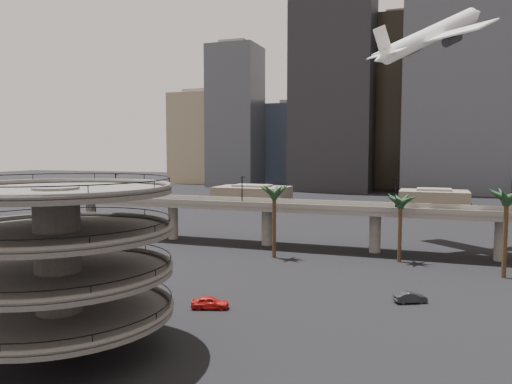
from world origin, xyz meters
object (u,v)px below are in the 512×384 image
(car_b, at_px, (410,297))
(overpass, at_px, (319,212))
(car_a, at_px, (210,302))
(airborne_jet, at_px, (430,36))
(parking_ramp, at_px, (58,253))

(car_b, bearing_deg, overpass, 3.28)
(car_a, xyz_separation_m, car_b, (23.51, 10.90, -0.10))
(overpass, xyz_separation_m, car_a, (-4.66, -42.07, -6.54))
(overpass, height_order, airborne_jet, airborne_jet)
(overpass, distance_m, car_a, 42.83)
(overpass, height_order, car_a, overpass)
(parking_ramp, bearing_deg, car_a, 63.76)
(parking_ramp, bearing_deg, overpass, 77.57)
(overpass, bearing_deg, airborne_jet, 30.69)
(car_a, height_order, car_b, car_a)
(overpass, bearing_deg, parking_ramp, -102.43)
(overpass, bearing_deg, car_a, -96.32)
(car_a, distance_m, car_b, 25.91)
(overpass, relative_size, airborne_jet, 5.20)
(parking_ramp, xyz_separation_m, airborne_jet, (32.98, 70.85, 33.07))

